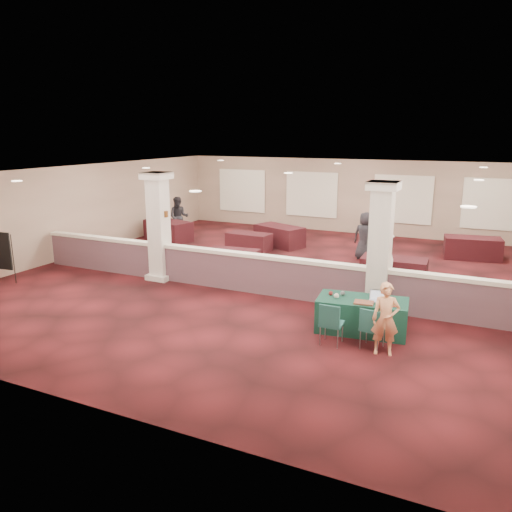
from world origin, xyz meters
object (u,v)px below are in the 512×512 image
at_px(attendee_d, 365,236).
at_px(far_table_front_center, 233,260).
at_px(far_table_front_right, 394,271).
at_px(far_table_back_right, 472,248).
at_px(woman, 385,319).
at_px(attendee_c, 379,244).
at_px(far_table_front_left, 249,242).
at_px(attendee_a, 179,217).
at_px(far_table_back_left, 168,231).
at_px(conf_chair_main, 371,325).
at_px(attendee_b, 380,260).
at_px(near_table, 362,315).
at_px(far_table_back_center, 279,236).
at_px(conf_chair_side, 331,321).

bearing_deg(attendee_d, far_table_front_center, 49.46).
relative_size(far_table_front_right, far_table_back_right, 1.00).
height_order(woman, attendee_c, attendee_c).
distance_m(far_table_front_left, attendee_a, 3.94).
distance_m(far_table_back_left, attendee_d, 8.02).
relative_size(woman, far_table_back_right, 0.79).
xyz_separation_m(far_table_front_left, attendee_a, (-3.77, 1.00, 0.52)).
bearing_deg(conf_chair_main, attendee_d, 111.67).
height_order(attendee_a, attendee_b, attendee_b).
relative_size(near_table, far_table_front_left, 1.19).
xyz_separation_m(near_table, attendee_b, (-0.24, 3.00, 0.55)).
height_order(far_table_front_center, far_table_front_right, far_table_front_right).
bearing_deg(far_table_front_left, far_table_back_right, 16.20).
relative_size(far_table_front_left, attendee_b, 0.88).
xyz_separation_m(conf_chair_main, attendee_d, (-1.88, 7.38, 0.31)).
relative_size(conf_chair_main, far_table_back_left, 0.44).
relative_size(far_table_back_right, attendee_d, 1.12).
distance_m(near_table, far_table_front_center, 5.98).
relative_size(far_table_front_right, attendee_a, 1.09).
xyz_separation_m(woman, far_table_back_center, (-5.67, 8.18, -0.35)).
distance_m(conf_chair_side, far_table_back_center, 9.42).
bearing_deg(far_table_back_right, far_table_front_left, -163.80).
relative_size(far_table_back_right, attendee_b, 1.01).
distance_m(conf_chair_side, far_table_front_center, 6.29).
bearing_deg(near_table, far_table_back_left, 139.87).
bearing_deg(far_table_back_right, woman, -97.72).
bearing_deg(attendee_d, near_table, 109.87).
xyz_separation_m(conf_chair_side, far_table_back_center, (-4.57, 8.24, -0.14)).
relative_size(conf_chair_side, attendee_b, 0.49).
xyz_separation_m(far_table_front_center, attendee_a, (-4.50, 3.70, 0.52)).
bearing_deg(conf_chair_main, near_table, 121.66).
bearing_deg(attendee_d, attendee_b, 116.52).
distance_m(near_table, far_table_back_center, 8.77).
relative_size(conf_chair_main, far_table_back_center, 0.46).
distance_m(conf_chair_side, far_table_front_right, 5.09).
xyz_separation_m(conf_chair_main, far_table_front_right, (-0.43, 4.93, -0.15)).
bearing_deg(far_table_front_left, attendee_c, -5.37).
xyz_separation_m(attendee_c, attendee_d, (-0.68, 0.96, 0.01)).
xyz_separation_m(near_table, far_table_front_left, (-5.71, 6.00, -0.04)).
bearing_deg(attendee_d, far_table_back_right, -146.23).
distance_m(woman, attendee_c, 6.68).
bearing_deg(attendee_a, far_table_back_right, -19.28).
height_order(far_table_front_right, far_table_back_center, far_table_back_center).
bearing_deg(far_table_back_left, woman, -35.19).
relative_size(woman, attendee_b, 0.80).
distance_m(woman, far_table_back_left, 12.45).
height_order(far_table_front_right, attendee_c, attendee_c).
bearing_deg(conf_chair_side, far_table_back_center, 118.08).
height_order(conf_chair_side, attendee_c, attendee_c).
xyz_separation_m(attendee_a, attendee_d, (8.00, -0.50, -0.02)).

